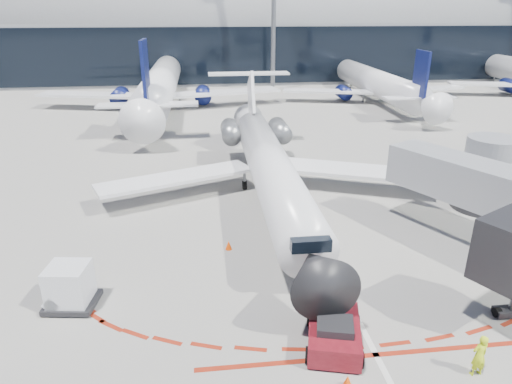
{
  "coord_description": "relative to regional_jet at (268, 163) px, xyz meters",
  "views": [
    {
      "loc": [
        -6.25,
        -24.82,
        12.5
      ],
      "look_at": [
        -3.25,
        0.63,
        2.07
      ],
      "focal_mm": 32.0,
      "sensor_mm": 36.0,
      "label": 1
    }
  ],
  "objects": [
    {
      "name": "ground",
      "position": [
        1.88,
        -4.94,
        -2.46
      ],
      "size": [
        260.0,
        260.0,
        0.0
      ],
      "primitive_type": "plane",
      "color": "slate",
      "rests_on": "ground"
    },
    {
      "name": "apron_centerline",
      "position": [
        1.88,
        -2.94,
        -2.46
      ],
      "size": [
        0.25,
        40.0,
        0.01
      ],
      "primitive_type": "cube",
      "color": "silver",
      "rests_on": "ground"
    },
    {
      "name": "apron_stop_bar",
      "position": [
        1.88,
        -16.44,
        -2.46
      ],
      "size": [
        14.0,
        0.25,
        0.01
      ],
      "primitive_type": "cube",
      "color": "maroon",
      "rests_on": "ground"
    },
    {
      "name": "terminal_building",
      "position": [
        1.88,
        60.04,
        6.06
      ],
      "size": [
        150.0,
        24.15,
        24.0
      ],
      "color": "gray",
      "rests_on": "ground"
    },
    {
      "name": "jet_bridge",
      "position": [
        11.67,
        -7.95,
        0.54
      ],
      "size": [
        10.03,
        15.2,
        4.9
      ],
      "color": "#919299",
      "rests_on": "ground"
    },
    {
      "name": "light_mast_centre",
      "position": [
        6.88,
        43.06,
        10.04
      ],
      "size": [
        0.7,
        0.7,
        25.0
      ],
      "primitive_type": "cylinder",
      "color": "slate",
      "rests_on": "ground"
    },
    {
      "name": "regional_jet",
      "position": [
        0.0,
        0.0,
        0.0
      ],
      "size": [
        23.89,
        29.47,
        7.38
      ],
      "color": "white",
      "rests_on": "ground"
    },
    {
      "name": "pushback_tug",
      "position": [
        0.38,
        -15.68,
        -1.88
      ],
      "size": [
        2.79,
        5.15,
        1.31
      ],
      "rotation": [
        0.0,
        0.0,
        -0.25
      ],
      "color": "#580C14",
      "rests_on": "ground"
    },
    {
      "name": "ramp_worker",
      "position": [
        5.14,
        -17.82,
        -1.6
      ],
      "size": [
        0.68,
        0.5,
        1.72
      ],
      "primitive_type": "imported",
      "rotation": [
        0.0,
        0.0,
        3.28
      ],
      "color": "#D4F019",
      "rests_on": "ground"
    },
    {
      "name": "uld_container",
      "position": [
        -10.57,
        -11.82,
        -1.46
      ],
      "size": [
        2.4,
        2.12,
        2.03
      ],
      "rotation": [
        0.0,
        0.0,
        -0.14
      ],
      "color": "black",
      "rests_on": "ground"
    },
    {
      "name": "safety_cone_left",
      "position": [
        -3.27,
        -7.47,
        -2.21
      ],
      "size": [
        0.37,
        0.37,
        0.51
      ],
      "primitive_type": "cone",
      "color": "#FF4805",
      "rests_on": "ground"
    },
    {
      "name": "safety_cone_right",
      "position": [
        0.3,
        -17.83,
        -2.23
      ],
      "size": [
        0.34,
        0.34,
        0.47
      ],
      "primitive_type": "cone",
      "color": "#FF4805",
      "rests_on": "ground"
    },
    {
      "name": "bg_airliner_1",
      "position": [
        -9.73,
        32.44,
        3.56
      ],
      "size": [
        37.24,
        39.44,
        12.05
      ],
      "primitive_type": null,
      "color": "white",
      "rests_on": "ground"
    },
    {
      "name": "bg_airliner_2",
      "position": [
        20.19,
        33.36,
        2.55
      ],
      "size": [
        31.02,
        32.84,
        10.03
      ],
      "primitive_type": null,
      "color": "white",
      "rests_on": "ground"
    }
  ]
}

